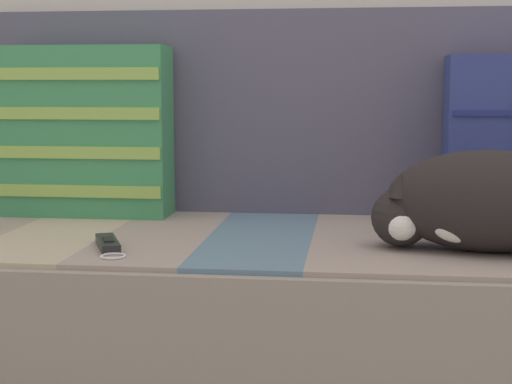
# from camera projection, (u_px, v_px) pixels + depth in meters

# --- Properties ---
(couch) EXTENTS (2.15, 0.80, 0.42)m
(couch) POSITION_uv_depth(u_px,v_px,m) (363.00, 329.00, 1.74)
(couch) COLOR brown
(couch) RESTS_ON ground_plane
(sofa_backrest) EXTENTS (2.11, 0.14, 0.51)m
(sofa_backrest) POSITION_uv_depth(u_px,v_px,m) (365.00, 112.00, 2.00)
(sofa_backrest) COLOR #514C60
(sofa_backrest) RESTS_ON couch
(throw_pillow_striped) EXTENTS (0.42, 0.14, 0.42)m
(throw_pillow_striped) POSITION_uv_depth(u_px,v_px,m) (86.00, 131.00, 1.95)
(throw_pillow_striped) COLOR #3D8956
(throw_pillow_striped) RESTS_ON couch
(sleeping_cat) EXTENTS (0.47, 0.23, 0.20)m
(sleeping_cat) POSITION_uv_depth(u_px,v_px,m) (479.00, 204.00, 1.52)
(sleeping_cat) COLOR black
(sleeping_cat) RESTS_ON couch
(game_remote_far) EXTENTS (0.11, 0.19, 0.02)m
(game_remote_far) POSITION_uv_depth(u_px,v_px,m) (108.00, 244.00, 1.56)
(game_remote_far) COLOR black
(game_remote_far) RESTS_ON couch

